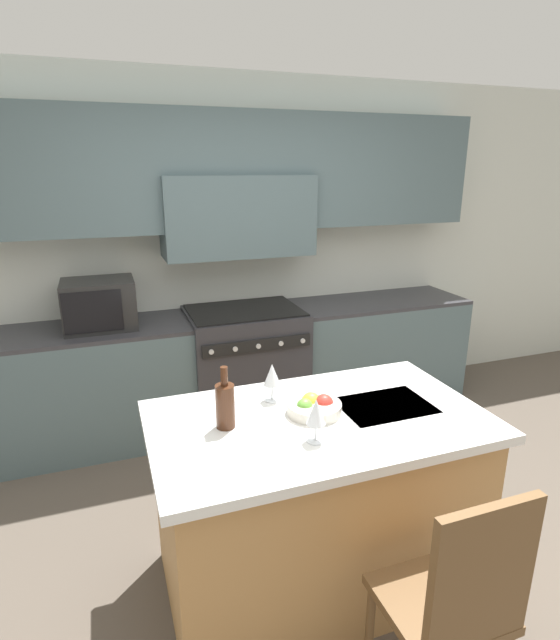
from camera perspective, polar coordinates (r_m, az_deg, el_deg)
The scene contains 11 objects.
ground_plane at distance 2.86m, azimuth 7.81°, elevation -27.79°, with size 10.00×10.00×0.00m, color brown.
back_cabinetry at distance 4.01m, azimuth -5.36°, elevation 11.35°, with size 10.00×0.46×2.70m.
back_counter at distance 4.07m, azimuth -4.03°, elevation -5.39°, with size 3.90×0.62×0.91m.
range_stove at distance 4.04m, azimuth -3.95°, elevation -5.25°, with size 0.89×0.70×0.95m.
microwave at distance 3.74m, azimuth -19.95°, elevation 1.71°, with size 0.49×0.39×0.34m.
kitchen_island at distance 2.58m, azimuth 4.25°, elevation -19.84°, with size 1.54×0.90×0.91m.
island_chair at distance 2.09m, azimuth 19.49°, elevation -27.91°, with size 0.42×0.40×1.03m.
wine_bottle at distance 2.22m, azimuth -6.29°, elevation -9.59°, with size 0.08×0.08×0.29m.
wine_glass_near at distance 2.09m, azimuth 4.14°, elevation -10.57°, with size 0.08×0.08×0.19m.
wine_glass_far at distance 2.43m, azimuth -0.91°, elevation -6.39°, with size 0.08×0.08×0.19m.
fruit_bowl at distance 2.36m, azimuth 3.94°, elevation -9.83°, with size 0.25×0.25×0.09m.
Camera 1 is at (-1.00, -1.76, 2.01)m, focal length 28.00 mm.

